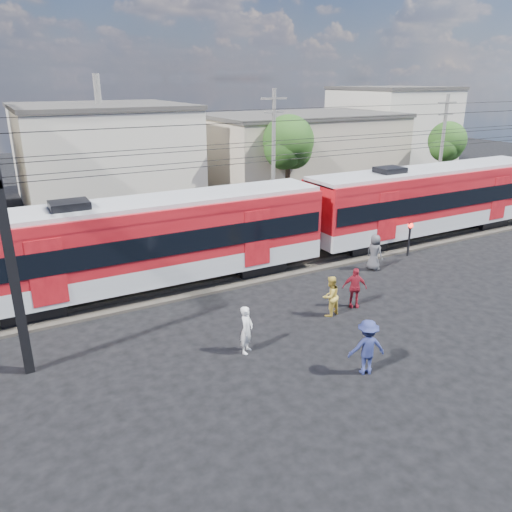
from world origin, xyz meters
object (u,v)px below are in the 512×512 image
object	(u,v)px
car_silver	(487,193)
crossing_signal	(410,233)
pedestrian_c	(367,347)
pedestrian_a	(247,330)
commuter_train	(156,239)

from	to	relation	value
car_silver	crossing_signal	size ratio (longest dim) A/B	2.07
pedestrian_c	crossing_signal	xyz separation A→B (m)	(9.53, 7.74, 0.37)
pedestrian_a	crossing_signal	world-z (taller)	crossing_signal
crossing_signal	pedestrian_a	bearing A→B (deg)	-158.99
pedestrian_a	pedestrian_c	size ratio (longest dim) A/B	0.92
pedestrian_c	car_silver	world-z (taller)	pedestrian_c
car_silver	pedestrian_a	bearing A→B (deg)	118.48
pedestrian_a	crossing_signal	xyz separation A→B (m)	(12.29, 4.72, 0.44)
pedestrian_a	crossing_signal	size ratio (longest dim) A/B	0.92
commuter_train	pedestrian_c	xyz separation A→B (m)	(3.69, -9.83, -1.46)
pedestrian_a	crossing_signal	bearing A→B (deg)	-20.73
commuter_train	crossing_signal	distance (m)	13.42
pedestrian_c	car_silver	bearing A→B (deg)	-131.26
commuter_train	car_silver	size ratio (longest dim) A/B	12.91
pedestrian_a	crossing_signal	distance (m)	13.18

